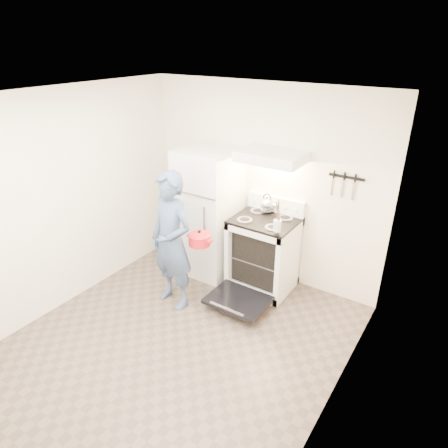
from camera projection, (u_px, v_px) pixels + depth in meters
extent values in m
plane|color=brown|center=(176.00, 344.00, 4.23)|extent=(3.60, 3.60, 0.00)
cube|color=white|center=(262.00, 185.00, 5.05)|extent=(3.20, 0.02, 2.50)
cube|color=white|center=(209.00, 213.00, 5.25)|extent=(0.70, 0.70, 1.70)
cube|color=white|center=(263.00, 255.00, 5.03)|extent=(0.76, 0.65, 0.92)
cube|color=black|center=(265.00, 220.00, 4.82)|extent=(0.76, 0.65, 0.03)
cube|color=white|center=(276.00, 204.00, 4.99)|extent=(0.76, 0.07, 0.20)
cube|color=black|center=(238.00, 300.00, 4.72)|extent=(0.70, 0.54, 0.04)
cube|color=gray|center=(263.00, 256.00, 5.03)|extent=(0.60, 0.52, 0.01)
cube|color=white|center=(271.00, 156.00, 4.55)|extent=(0.76, 0.50, 0.12)
cube|color=black|center=(347.00, 177.00, 4.38)|extent=(0.40, 0.02, 0.03)
cylinder|color=olive|center=(269.00, 257.00, 4.98)|extent=(0.34, 0.34, 0.02)
cylinder|color=silver|center=(277.00, 226.00, 4.44)|extent=(0.11, 0.11, 0.13)
imported|color=navy|center=(172.00, 242.00, 4.55)|extent=(0.66, 0.48, 1.66)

